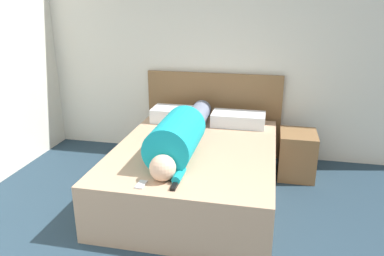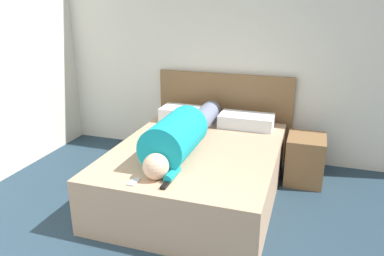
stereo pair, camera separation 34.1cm
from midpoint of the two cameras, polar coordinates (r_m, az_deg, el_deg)
name	(u,v)px [view 2 (the right image)]	position (r m, az deg, el deg)	size (l,w,h in m)	color
wall_back	(232,50)	(4.54, 8.36, 11.62)	(5.55, 0.06, 2.60)	silver
bed	(197,171)	(3.74, 3.35, -6.64)	(1.53, 2.00, 0.51)	tan
headboard	(224,115)	(4.65, 6.93, 1.95)	(1.65, 0.04, 1.03)	brown
nightstand	(305,159)	(4.23, 19.07, -4.56)	(0.39, 0.45, 0.51)	brown
person_lying	(182,134)	(3.49, 1.21, -0.95)	(0.40, 1.79, 0.40)	#DBB293
pillow_near_headboard	(188,115)	(4.38, 1.63, 2.02)	(0.63, 0.32, 0.16)	white
pillow_second	(246,121)	(4.25, 10.57, 1.04)	(0.60, 0.32, 0.14)	white
tv_remote	(166,184)	(2.91, -0.62, -8.65)	(0.04, 0.15, 0.02)	black
cell_phone	(134,182)	(2.98, -5.64, -8.24)	(0.06, 0.13, 0.01)	#B2B7BC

